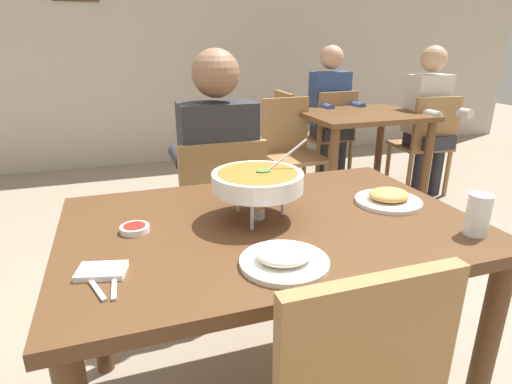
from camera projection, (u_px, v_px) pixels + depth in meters
name	position (u px, v px, depth m)	size (l,w,h in m)	color
cafe_rear_partition	(150.00, 26.00, 4.47)	(10.00, 0.10, 3.00)	#BCB2A3
dining_table_main	(270.00, 250.00, 1.42)	(1.33, 0.89, 0.77)	#51331C
chair_diner_main	(220.00, 213.00, 2.12)	(0.44, 0.44, 0.90)	olive
diner_main	(217.00, 167.00, 2.07)	(0.40, 0.45, 1.31)	#2D2D38
curry_bowl	(258.00, 182.00, 1.36)	(0.33, 0.30, 0.26)	silver
rice_plate	(284.00, 258.00, 1.10)	(0.24, 0.24, 0.06)	white
appetizer_plate	(388.00, 198.00, 1.53)	(0.24, 0.24, 0.06)	white
sauce_dish	(135.00, 228.00, 1.30)	(0.09, 0.09, 0.02)	white
napkin_folded	(102.00, 271.00, 1.06)	(0.12, 0.08, 0.02)	white
fork_utensil	(93.00, 284.00, 1.01)	(0.01, 0.17, 0.01)	silver
spoon_utensil	(115.00, 280.00, 1.03)	(0.01, 0.17, 0.01)	silver
drink_glass	(478.00, 217.00, 1.27)	(0.07, 0.07, 0.13)	silver
dining_table_far	(361.00, 129.00, 3.56)	(1.00, 0.80, 0.77)	brown
chair_bg_left	(330.00, 131.00, 4.08)	(0.48, 0.48, 0.90)	olive
chair_bg_middle	(427.00, 140.00, 3.72)	(0.49, 0.49, 0.90)	olive
chair_bg_right	(273.00, 134.00, 3.95)	(0.45, 0.45, 0.90)	olive
chair_bg_corner	(290.00, 146.00, 3.49)	(0.46, 0.46, 0.90)	olive
patron_bg_left	(331.00, 107.00, 4.03)	(0.40, 0.45, 1.31)	#2D2D38
patron_bg_middle	(429.00, 113.00, 3.68)	(0.40, 0.45, 1.31)	#2D2D38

